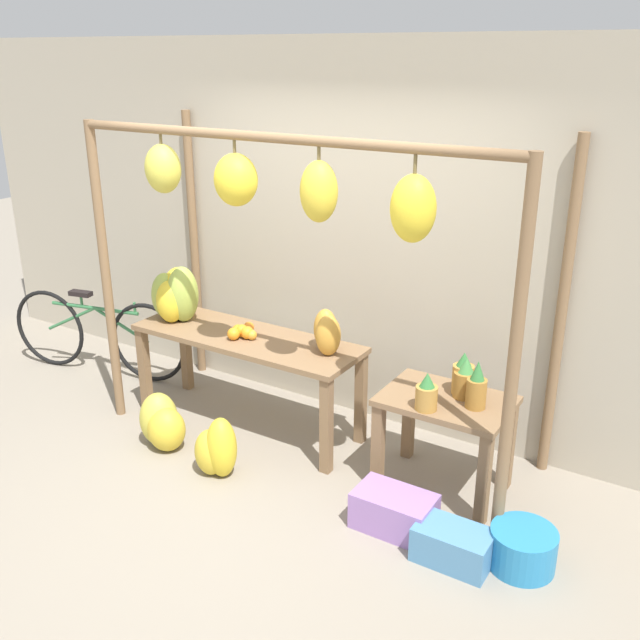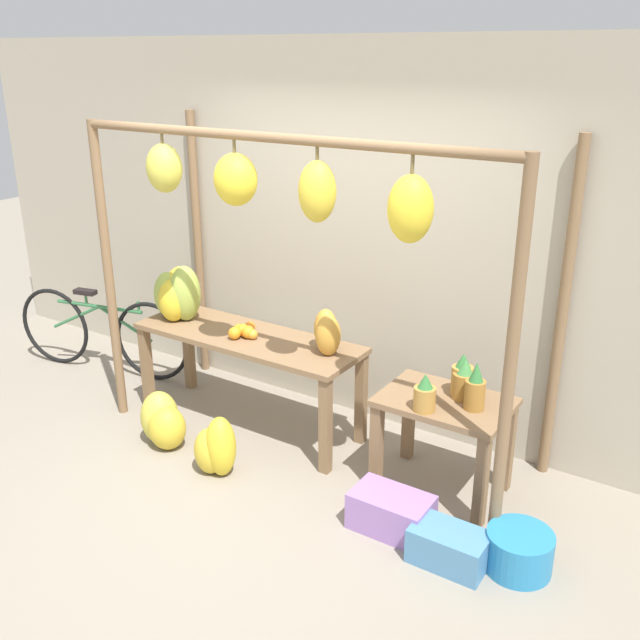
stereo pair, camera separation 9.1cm
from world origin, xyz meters
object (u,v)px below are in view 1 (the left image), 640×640
at_px(papaya_pile, 327,332).
at_px(fruit_crate_purple, 453,545).
at_px(orange_pile, 243,332).
at_px(blue_bucket, 523,549).
at_px(banana_pile_ground_right, 217,449).
at_px(banana_pile_on_table, 176,295).
at_px(pineapple_cluster, 459,384).
at_px(banana_pile_ground_left, 162,424).
at_px(parked_bicycle, 97,334).
at_px(fruit_crate_white, 394,511).

xyz_separation_m(papaya_pile, fruit_crate_purple, (1.26, -0.70, -0.78)).
xyz_separation_m(orange_pile, blue_bucket, (2.26, -0.45, -0.67)).
bearing_deg(banana_pile_ground_right, banana_pile_on_table, 143.94).
distance_m(pineapple_cluster, banana_pile_ground_right, 1.66).
distance_m(banana_pile_ground_right, papaya_pile, 1.08).
xyz_separation_m(banana_pile_ground_left, banana_pile_ground_right, (0.57, -0.08, 0.01)).
bearing_deg(banana_pile_ground_right, blue_bucket, 5.03).
bearing_deg(fruit_crate_purple, orange_pile, 162.31).
height_order(banana_pile_ground_left, parked_bicycle, parked_bicycle).
height_order(banana_pile_ground_left, banana_pile_ground_right, banana_pile_ground_right).
bearing_deg(fruit_crate_purple, banana_pile_ground_left, 178.38).
relative_size(pineapple_cluster, fruit_crate_purple, 1.07).
bearing_deg(banana_pile_on_table, orange_pile, -2.26).
bearing_deg(blue_bucket, banana_pile_ground_right, -174.97).
bearing_deg(pineapple_cluster, fruit_crate_white, -104.22).
bearing_deg(banana_pile_on_table, parked_bicycle, 175.98).
height_order(fruit_crate_white, parked_bicycle, parked_bicycle).
xyz_separation_m(banana_pile_ground_left, fruit_crate_white, (1.84, 0.03, -0.07)).
bearing_deg(pineapple_cluster, papaya_pile, 177.43).
distance_m(banana_pile_ground_right, fruit_crate_purple, 1.68).
xyz_separation_m(pineapple_cluster, banana_pile_ground_right, (-1.41, -0.67, -0.57)).
height_order(blue_bucket, fruit_crate_purple, blue_bucket).
bearing_deg(blue_bucket, pineapple_cluster, 141.32).
bearing_deg(banana_pile_ground_right, fruit_crate_purple, 0.52).
relative_size(banana_pile_on_table, fruit_crate_purple, 1.07).
bearing_deg(fruit_crate_white, fruit_crate_purple, -12.74).
bearing_deg(fruit_crate_purple, banana_pile_ground_right, -179.48).
bearing_deg(banana_pile_ground_left, parked_bicycle, 154.64).
relative_size(papaya_pile, fruit_crate_purple, 0.69).
bearing_deg(banana_pile_ground_right, pineapple_cluster, 25.40).
bearing_deg(banana_pile_on_table, blue_bucket, -9.23).
xyz_separation_m(fruit_crate_white, papaya_pile, (-0.84, 0.60, 0.77)).
bearing_deg(blue_bucket, orange_pile, 168.77).
distance_m(fruit_crate_white, papaya_pile, 1.29).
xyz_separation_m(orange_pile, pineapple_cluster, (1.64, 0.04, -0.02)).
bearing_deg(banana_pile_ground_left, blue_bucket, 2.19).
xyz_separation_m(pineapple_cluster, fruit_crate_white, (-0.14, -0.56, -0.65)).
relative_size(banana_pile_ground_left, fruit_crate_white, 0.96).
xyz_separation_m(orange_pile, banana_pile_ground_left, (-0.34, -0.55, -0.60)).
height_order(banana_pile_ground_right, parked_bicycle, parked_bicycle).
distance_m(pineapple_cluster, fruit_crate_white, 0.87).
relative_size(banana_pile_ground_right, papaya_pile, 1.47).
relative_size(banana_pile_ground_right, parked_bicycle, 0.25).
relative_size(pineapple_cluster, parked_bicycle, 0.27).
xyz_separation_m(banana_pile_on_table, banana_pile_ground_left, (0.33, -0.57, -0.75)).
bearing_deg(pineapple_cluster, blue_bucket, -38.68).
height_order(fruit_crate_white, fruit_crate_purple, fruit_crate_white).
bearing_deg(banana_pile_ground_right, parked_bicycle, 159.44).
bearing_deg(orange_pile, blue_bucket, -11.23).
bearing_deg(parked_bicycle, banana_pile_ground_right, -20.56).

